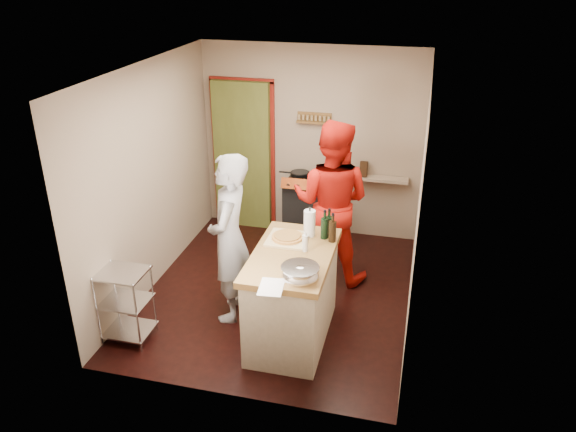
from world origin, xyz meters
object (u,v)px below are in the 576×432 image
object	(u,v)px
wire_shelving	(125,302)
person_stripe	(230,239)
stove	(308,209)
person_red	(331,202)
island	(293,294)

from	to	relation	value
wire_shelving	person_stripe	distance (m)	1.23
stove	person_red	distance (m)	1.13
stove	wire_shelving	xyz separation A→B (m)	(-1.33, -2.62, -0.01)
stove	island	distance (m)	2.21
stove	person_stripe	distance (m)	2.05
stove	person_red	world-z (taller)	person_red
stove	person_red	xyz separation A→B (m)	(0.46, -0.88, 0.54)
island	person_stripe	bearing A→B (deg)	161.94
wire_shelving	person_red	xyz separation A→B (m)	(1.79, 1.74, 0.55)
island	person_stripe	distance (m)	0.88
wire_shelving	island	bearing A→B (deg)	14.86
wire_shelving	person_stripe	size ratio (longest dim) A/B	0.43
wire_shelving	stove	bearing A→B (deg)	63.15
wire_shelving	person_stripe	bearing A→B (deg)	36.85
person_stripe	person_red	bearing A→B (deg)	134.13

